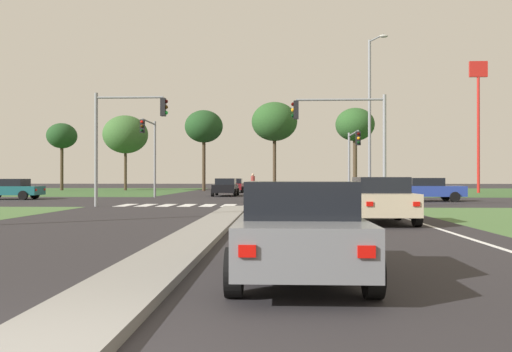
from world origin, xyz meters
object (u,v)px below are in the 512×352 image
car_grey_fifth (299,229)px  car_black_fourth (226,187)px  fastfood_pole_sign (478,98)px  car_blue_third (427,189)px  traffic_signal_far_right (353,151)px  pedestrian_at_median (253,182)px  treeline_fifth (355,125)px  car_beige_second (380,200)px  traffic_signal_far_left (150,144)px  car_maroon_near (234,185)px  treeline_second (125,135)px  traffic_signal_near_right (351,130)px  car_teal_sixth (10,189)px  treeline_near (62,136)px  treeline_third (204,127)px  street_lamp_second (371,112)px  traffic_signal_near_left (121,130)px  treeline_fourth (274,122)px

car_grey_fifth → car_black_fourth: bearing=97.5°
fastfood_pole_sign → car_blue_third: bearing=-119.0°
traffic_signal_far_right → pedestrian_at_median: bearing=148.8°
pedestrian_at_median → treeline_fifth: treeline_fifth is taller
car_beige_second → car_blue_third: bearing=69.0°
car_black_fourth → traffic_signal_far_left: (-5.28, -4.52, 3.31)m
car_maroon_near → treeline_second: bearing=-31.2°
car_beige_second → treeline_second: 49.95m
traffic_signal_near_right → pedestrian_at_median: traffic_signal_near_right is taller
car_black_fourth → car_grey_fifth: car_black_fourth is taller
car_teal_sixth → car_maroon_near: bearing=-39.4°
treeline_near → traffic_signal_near_right: bearing=-49.4°
car_blue_third → car_grey_fifth: 27.96m
traffic_signal_near_right → treeline_third: size_ratio=0.63×
traffic_signal_far_left → traffic_signal_near_right: (13.45, -11.79, -0.03)m
street_lamp_second → treeline_fifth: (2.65, 24.69, 1.62)m
traffic_signal_far_left → fastfood_pole_sign: size_ratio=0.45×
traffic_signal_near_left → treeline_near: bearing=117.2°
car_black_fourth → traffic_signal_near_right: 18.54m
car_beige_second → traffic_signal_far_right: (2.12, 20.79, 2.70)m
car_maroon_near → traffic_signal_near_right: 28.01m
traffic_signal_near_right → car_blue_third: bearing=50.0°
car_teal_sixth → pedestrian_at_median: size_ratio=2.55×
car_teal_sixth → traffic_signal_near_left: size_ratio=0.74×
treeline_near → treeline_fifth: (35.43, -2.47, 0.98)m
treeline_fourth → car_maroon_near: bearing=-117.6°
treeline_fourth → fastfood_pole_sign: bearing=-21.4°
car_maroon_near → pedestrian_at_median: pedestrian_at_median is taller
car_grey_fifth → treeline_near: 61.01m
street_lamp_second → fastfood_pole_sign: size_ratio=0.81×
car_grey_fifth → traffic_signal_far_left: size_ratio=0.70×
traffic_signal_far_left → traffic_signal_near_left: 11.87m
treeline_near → treeline_fifth: treeline_fifth is taller
treeline_near → treeline_fourth: treeline_fourth is taller
car_maroon_near → treeline_fourth: 11.62m
traffic_signal_near_left → traffic_signal_far_right: bearing=39.3°
treeline_second → treeline_fifth: size_ratio=0.95×
car_teal_sixth → fastfood_pole_sign: 44.04m
traffic_signal_far_left → treeline_third: size_ratio=0.64×
car_teal_sixth → fastfood_pole_sign: (39.45, 17.45, 8.87)m
car_maroon_near → treeline_near: treeline_near is taller
car_teal_sixth → traffic_signal_far_right: bearing=-84.2°
car_blue_third → street_lamp_second: street_lamp_second is taller
car_black_fourth → treeline_fourth: treeline_fourth is taller
treeline_second → treeline_fifth: bearing=-4.6°
traffic_signal_near_right → treeline_near: bearing=130.6°
car_beige_second → car_teal_sixth: size_ratio=0.93×
traffic_signal_near_left → treeline_fourth: 35.61m
car_teal_sixth → traffic_signal_near_left: bearing=-129.7°
car_teal_sixth → treeline_second: size_ratio=0.49×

